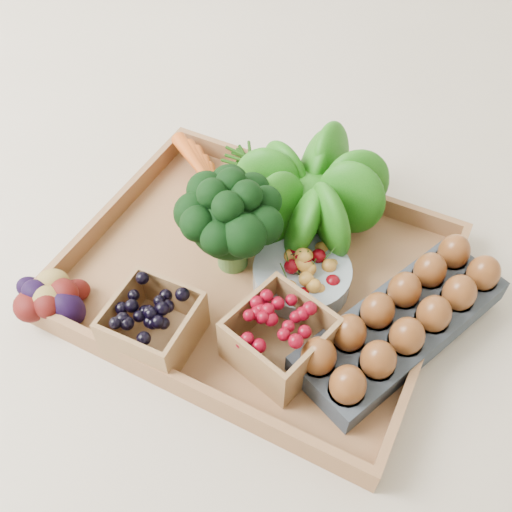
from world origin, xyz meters
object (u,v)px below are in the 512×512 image
at_px(cherry_bowl, 302,276).
at_px(egg_carton, 401,326).
at_px(tray, 256,278).
at_px(broccoli, 232,236).

relative_size(cherry_bowl, egg_carton, 0.44).
bearing_deg(tray, broccoli, 173.60).
bearing_deg(cherry_bowl, egg_carton, -6.30).
relative_size(broccoli, egg_carton, 0.47).
xyz_separation_m(broccoli, cherry_bowl, (0.11, 0.01, -0.04)).
xyz_separation_m(tray, broccoli, (-0.04, 0.00, 0.07)).
bearing_deg(egg_carton, broccoli, -158.24).
height_order(tray, cherry_bowl, cherry_bowl).
bearing_deg(egg_carton, cherry_bowl, -162.95).
xyz_separation_m(tray, cherry_bowl, (0.07, 0.02, 0.03)).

